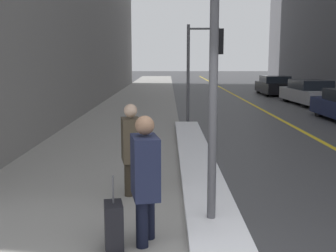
% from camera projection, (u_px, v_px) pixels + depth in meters
% --- Properties ---
extents(sidewalk_slab, '(4.00, 80.00, 0.01)m').
position_uv_depth(sidewalk_slab, '(133.00, 111.00, 19.23)').
color(sidewalk_slab, gray).
rests_on(sidewalk_slab, ground).
extents(road_centre_stripe, '(0.16, 80.00, 0.00)m').
position_uv_depth(road_centre_stripe, '(264.00, 111.00, 19.24)').
color(road_centre_stripe, gold).
rests_on(road_centre_stripe, ground).
extents(snow_bank_curb, '(0.79, 11.45, 0.14)m').
position_uv_depth(snow_bank_curb, '(197.00, 162.00, 9.35)').
color(snow_bank_curb, white).
rests_on(snow_bank_curb, ground).
extents(traffic_light_near, '(1.31, 0.32, 3.56)m').
position_uv_depth(traffic_light_near, '(207.00, 53.00, 15.09)').
color(traffic_light_near, '#515156').
rests_on(traffic_light_near, ground).
extents(pedestrian_nearside, '(0.41, 0.59, 1.66)m').
position_uv_depth(pedestrian_nearside, '(144.00, 174.00, 5.26)').
color(pedestrian_nearside, black).
rests_on(pedestrian_nearside, ground).
extents(pedestrian_in_glasses, '(0.39, 0.56, 1.59)m').
position_uv_depth(pedestrian_in_glasses, '(130.00, 145.00, 7.23)').
color(pedestrian_in_glasses, '#2A241B').
rests_on(pedestrian_in_glasses, ground).
extents(parked_car_silver, '(1.96, 4.57, 1.28)m').
position_uv_depth(parked_car_silver, '(308.00, 93.00, 22.03)').
color(parked_car_silver, '#B2B2B7').
rests_on(parked_car_silver, ground).
extents(parked_car_black, '(1.75, 4.13, 1.26)m').
position_uv_depth(parked_car_black, '(273.00, 86.00, 28.00)').
color(parked_car_black, black).
rests_on(parked_car_black, ground).
extents(rolling_suitcase, '(0.28, 0.39, 0.95)m').
position_uv_depth(rolling_suitcase, '(113.00, 227.00, 5.18)').
color(rolling_suitcase, black).
rests_on(rolling_suitcase, ground).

